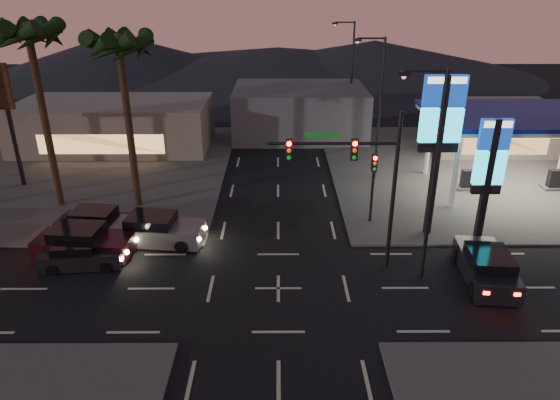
{
  "coord_description": "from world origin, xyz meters",
  "views": [
    {
      "loc": [
        -0.01,
        -19.86,
        13.27
      ],
      "look_at": [
        0.09,
        3.56,
        3.0
      ],
      "focal_mm": 32.0,
      "sensor_mm": 36.0,
      "label": 1
    }
  ],
  "objects_px": {
    "car_lane_a_front": "(81,255)",
    "car_lane_a_mid": "(84,243)",
    "traffic_signal_mast": "(359,170)",
    "car_lane_b_mid": "(99,223)",
    "suv_station": "(486,266)",
    "pylon_sign_short": "(490,163)",
    "gas_station": "(523,119)",
    "pylon_sign_tall": "(441,125)",
    "car_lane_b_front": "(157,230)"
  },
  "relations": [
    {
      "from": "traffic_signal_mast",
      "to": "car_lane_b_front",
      "type": "xyz_separation_m",
      "value": [
        -10.44,
        2.58,
        -4.46
      ]
    },
    {
      "from": "car_lane_a_front",
      "to": "suv_station",
      "type": "height_order",
      "value": "suv_station"
    },
    {
      "from": "car_lane_a_mid",
      "to": "car_lane_b_mid",
      "type": "distance_m",
      "value": 2.43
    },
    {
      "from": "pylon_sign_short",
      "to": "traffic_signal_mast",
      "type": "relative_size",
      "value": 0.88
    },
    {
      "from": "pylon_sign_short",
      "to": "car_lane_a_mid",
      "type": "distance_m",
      "value": 21.58
    },
    {
      "from": "car_lane_a_front",
      "to": "car_lane_b_front",
      "type": "bearing_deg",
      "value": 36.61
    },
    {
      "from": "car_lane_a_mid",
      "to": "pylon_sign_short",
      "type": "bearing_deg",
      "value": 3.69
    },
    {
      "from": "car_lane_a_front",
      "to": "car_lane_b_mid",
      "type": "bearing_deg",
      "value": 93.68
    },
    {
      "from": "car_lane_a_front",
      "to": "suv_station",
      "type": "bearing_deg",
      "value": -4.03
    },
    {
      "from": "gas_station",
      "to": "traffic_signal_mast",
      "type": "relative_size",
      "value": 1.53
    },
    {
      "from": "traffic_signal_mast",
      "to": "suv_station",
      "type": "height_order",
      "value": "traffic_signal_mast"
    },
    {
      "from": "traffic_signal_mast",
      "to": "car_lane_b_mid",
      "type": "xyz_separation_m",
      "value": [
        -13.95,
        3.58,
        -4.52
      ]
    },
    {
      "from": "car_lane_a_mid",
      "to": "car_lane_b_front",
      "type": "xyz_separation_m",
      "value": [
        3.5,
        1.43,
        -0.0
      ]
    },
    {
      "from": "pylon_sign_short",
      "to": "car_lane_b_mid",
      "type": "height_order",
      "value": "pylon_sign_short"
    },
    {
      "from": "car_lane_b_mid",
      "to": "suv_station",
      "type": "xyz_separation_m",
      "value": [
        20.19,
        -4.85,
        0.04
      ]
    },
    {
      "from": "traffic_signal_mast",
      "to": "suv_station",
      "type": "bearing_deg",
      "value": -11.53
    },
    {
      "from": "pylon_sign_short",
      "to": "suv_station",
      "type": "xyz_separation_m",
      "value": [
        -1.01,
        -3.78,
        -3.91
      ]
    },
    {
      "from": "car_lane_a_front",
      "to": "car_lane_a_mid",
      "type": "distance_m",
      "value": 1.04
    },
    {
      "from": "car_lane_b_mid",
      "to": "suv_station",
      "type": "relative_size",
      "value": 0.96
    },
    {
      "from": "gas_station",
      "to": "car_lane_b_front",
      "type": "relative_size",
      "value": 2.33
    },
    {
      "from": "traffic_signal_mast",
      "to": "suv_station",
      "type": "relative_size",
      "value": 1.6
    },
    {
      "from": "car_lane_a_front",
      "to": "car_lane_b_front",
      "type": "distance_m",
      "value": 4.1
    },
    {
      "from": "car_lane_a_mid",
      "to": "traffic_signal_mast",
      "type": "bearing_deg",
      "value": -4.69
    },
    {
      "from": "pylon_sign_short",
      "to": "car_lane_b_front",
      "type": "xyz_separation_m",
      "value": [
        -17.68,
        0.07,
        -3.89
      ]
    },
    {
      "from": "traffic_signal_mast",
      "to": "car_lane_a_mid",
      "type": "height_order",
      "value": "traffic_signal_mast"
    },
    {
      "from": "car_lane_b_mid",
      "to": "suv_station",
      "type": "height_order",
      "value": "suv_station"
    },
    {
      "from": "pylon_sign_short",
      "to": "car_lane_b_mid",
      "type": "distance_m",
      "value": 21.58
    },
    {
      "from": "gas_station",
      "to": "car_lane_a_mid",
      "type": "bearing_deg",
      "value": -161.29
    },
    {
      "from": "car_lane_b_mid",
      "to": "pylon_sign_tall",
      "type": "bearing_deg",
      "value": -0.2
    },
    {
      "from": "pylon_sign_short",
      "to": "car_lane_b_mid",
      "type": "relative_size",
      "value": 1.45
    },
    {
      "from": "pylon_sign_short",
      "to": "traffic_signal_mast",
      "type": "distance_m",
      "value": 7.69
    },
    {
      "from": "gas_station",
      "to": "car_lane_a_mid",
      "type": "distance_m",
      "value": 27.98
    },
    {
      "from": "pylon_sign_short",
      "to": "car_lane_b_front",
      "type": "bearing_deg",
      "value": 179.79
    },
    {
      "from": "gas_station",
      "to": "pylon_sign_tall",
      "type": "bearing_deg",
      "value": -139.09
    },
    {
      "from": "pylon_sign_tall",
      "to": "pylon_sign_short",
      "type": "distance_m",
      "value": 3.2
    },
    {
      "from": "car_lane_a_mid",
      "to": "car_lane_b_mid",
      "type": "height_order",
      "value": "car_lane_a_mid"
    },
    {
      "from": "pylon_sign_tall",
      "to": "car_lane_b_front",
      "type": "relative_size",
      "value": 1.72
    },
    {
      "from": "pylon_sign_tall",
      "to": "car_lane_a_mid",
      "type": "relative_size",
      "value": 1.72
    },
    {
      "from": "pylon_sign_tall",
      "to": "car_lane_b_front",
      "type": "bearing_deg",
      "value": -176.48
    },
    {
      "from": "pylon_sign_tall",
      "to": "gas_station",
      "type": "bearing_deg",
      "value": 40.91
    },
    {
      "from": "car_lane_b_mid",
      "to": "car_lane_a_mid",
      "type": "bearing_deg",
      "value": -89.8
    },
    {
      "from": "traffic_signal_mast",
      "to": "car_lane_b_front",
      "type": "relative_size",
      "value": 1.53
    },
    {
      "from": "pylon_sign_short",
      "to": "traffic_signal_mast",
      "type": "bearing_deg",
      "value": -160.87
    },
    {
      "from": "traffic_signal_mast",
      "to": "car_lane_a_front",
      "type": "height_order",
      "value": "traffic_signal_mast"
    },
    {
      "from": "car_lane_a_mid",
      "to": "gas_station",
      "type": "bearing_deg",
      "value": 18.71
    },
    {
      "from": "car_lane_a_front",
      "to": "pylon_sign_short",
      "type": "bearing_deg",
      "value": 6.47
    },
    {
      "from": "pylon_sign_short",
      "to": "car_lane_b_mid",
      "type": "bearing_deg",
      "value": 177.12
    },
    {
      "from": "car_lane_a_mid",
      "to": "suv_station",
      "type": "xyz_separation_m",
      "value": [
        20.18,
        -2.42,
        -0.02
      ]
    },
    {
      "from": "pylon_sign_tall",
      "to": "traffic_signal_mast",
      "type": "relative_size",
      "value": 1.12
    },
    {
      "from": "car_lane_a_front",
      "to": "car_lane_a_mid",
      "type": "bearing_deg",
      "value": 101.9
    }
  ]
}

